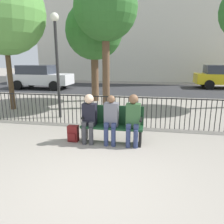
# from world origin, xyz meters

# --- Properties ---
(ground_plane) EXTENTS (80.00, 80.00, 0.00)m
(ground_plane) POSITION_xyz_m (0.00, 0.00, 0.00)
(ground_plane) COLOR gray
(park_bench) EXTENTS (1.54, 0.45, 0.92)m
(park_bench) POSITION_xyz_m (0.00, 2.04, 0.49)
(park_bench) COLOR #14381E
(park_bench) RESTS_ON ground
(seated_person_0) EXTENTS (0.34, 0.39, 1.23)m
(seated_person_0) POSITION_xyz_m (-0.57, 1.92, 0.70)
(seated_person_0) COLOR #3D3D42
(seated_person_0) RESTS_ON ground
(seated_person_1) EXTENTS (0.34, 0.39, 1.22)m
(seated_person_1) POSITION_xyz_m (-0.02, 1.91, 0.67)
(seated_person_1) COLOR navy
(seated_person_1) RESTS_ON ground
(seated_person_2) EXTENTS (0.34, 0.39, 1.26)m
(seated_person_2) POSITION_xyz_m (0.52, 1.92, 0.71)
(seated_person_2) COLOR navy
(seated_person_2) RESTS_ON ground
(backpack) EXTENTS (0.26, 0.21, 0.41)m
(backpack) POSITION_xyz_m (-1.00, 1.89, 0.20)
(backpack) COLOR maroon
(backpack) RESTS_ON ground
(fence_railing) EXTENTS (9.01, 0.03, 0.95)m
(fence_railing) POSITION_xyz_m (-0.02, 3.37, 0.56)
(fence_railing) COLOR black
(fence_railing) RESTS_ON ground
(tree_0) EXTENTS (2.54, 2.54, 5.26)m
(tree_0) POSITION_xyz_m (-0.98, 5.93, 3.95)
(tree_0) COLOR brown
(tree_0) RESTS_ON ground
(tree_1) EXTENTS (2.70, 2.70, 4.68)m
(tree_1) POSITION_xyz_m (-1.84, 7.39, 3.30)
(tree_1) COLOR brown
(tree_1) RESTS_ON ground
(tree_3) EXTENTS (3.20, 3.20, 5.37)m
(tree_3) POSITION_xyz_m (-4.76, 4.94, 3.77)
(tree_3) COLOR #4C3823
(tree_3) RESTS_ON ground
(lamp_post) EXTENTS (0.28, 0.28, 3.52)m
(lamp_post) POSITION_xyz_m (-2.29, 4.05, 2.34)
(lamp_post) COLOR black
(lamp_post) RESTS_ON ground
(street_surface) EXTENTS (24.00, 6.00, 0.01)m
(street_surface) POSITION_xyz_m (0.00, 12.00, 0.00)
(street_surface) COLOR #2B2B2D
(street_surface) RESTS_ON ground
(parked_car_0) EXTENTS (4.20, 1.94, 1.62)m
(parked_car_0) POSITION_xyz_m (-6.76, 11.07, 0.84)
(parked_car_0) COLOR silver
(parked_car_0) RESTS_ON ground
(building_facade) EXTENTS (20.00, 6.00, 13.03)m
(building_facade) POSITION_xyz_m (0.00, 20.00, 6.52)
(building_facade) COLOR beige
(building_facade) RESTS_ON ground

